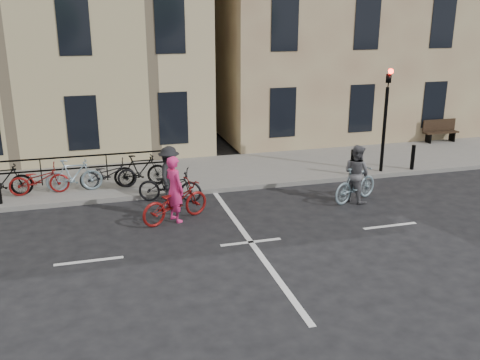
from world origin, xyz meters
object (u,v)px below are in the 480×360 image
object	(u,v)px
cyclist_dark	(170,180)
cyclist_pink	(175,199)
traffic_light	(386,107)
cyclist_grey	(356,179)
bench	(440,130)

from	to	relation	value
cyclist_dark	cyclist_pink	bearing A→B (deg)	-163.31
traffic_light	cyclist_grey	bearing A→B (deg)	-134.39
cyclist_pink	cyclist_grey	world-z (taller)	cyclist_pink
traffic_light	cyclist_pink	distance (m)	8.35
cyclist_dark	bench	bearing A→B (deg)	-51.65
cyclist_grey	cyclist_dark	xyz separation A→B (m)	(-5.53, 1.51, -0.03)
cyclist_pink	cyclist_grey	xyz separation A→B (m)	(5.63, 0.11, 0.07)
cyclist_grey	traffic_light	bearing A→B (deg)	-67.72
cyclist_pink	cyclist_dark	distance (m)	1.62
bench	cyclist_grey	xyz separation A→B (m)	(-6.98, -5.62, 0.05)
cyclist_pink	cyclist_dark	xyz separation A→B (m)	(0.10, 1.62, 0.04)
cyclist_grey	cyclist_dark	distance (m)	5.73
traffic_light	cyclist_dark	distance (m)	7.94
bench	cyclist_grey	distance (m)	8.97
traffic_light	cyclist_grey	xyz separation A→B (m)	(-2.18, -2.23, -1.73)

